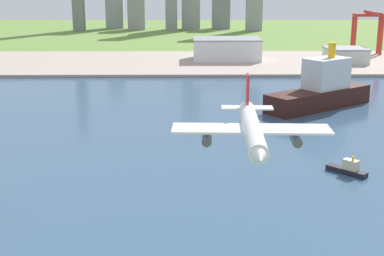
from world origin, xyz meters
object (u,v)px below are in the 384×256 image
Objects in this scene: tugboat_small at (348,169)px; cargo_ship at (321,90)px; warehouse_annex at (346,55)px; warehouse_main at (227,49)px; airplane_landing at (252,129)px; port_crane_red at (369,23)px.

cargo_ship is at bearing 81.90° from tugboat_small.
tugboat_small is at bearing -105.47° from warehouse_annex.
tugboat_small is at bearing -98.10° from cargo_ship.
warehouse_main is at bearing 103.32° from cargo_ship.
warehouse_annex is at bearing -11.74° from warehouse_main.
airplane_landing is at bearing -109.07° from warehouse_annex.
tugboat_small is 0.24× the size of warehouse_main.
warehouse_annex is at bearing 70.93° from airplane_landing.
airplane_landing is 108.25m from tugboat_small.
warehouse_annex is at bearing 69.52° from cargo_ship.
tugboat_small is 284.93m from warehouse_annex.
airplane_landing reaches higher than warehouse_annex.
port_crane_red is 0.75× the size of warehouse_main.
airplane_landing is at bearing -111.12° from port_crane_red.
port_crane_red is 68.55m from warehouse_annex.
cargo_ship is at bearing -110.48° from warehouse_annex.
warehouse_main is at bearing -166.81° from port_crane_red.
cargo_ship is at bearing -114.02° from port_crane_red.
tugboat_small is (-16.32, -114.75, -8.31)m from cargo_ship.
cargo_ship is 1.53× the size of port_crane_red.
port_crane_red is (111.41, 328.17, 30.62)m from tugboat_small.
cargo_ship is at bearing -76.68° from warehouse_main.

